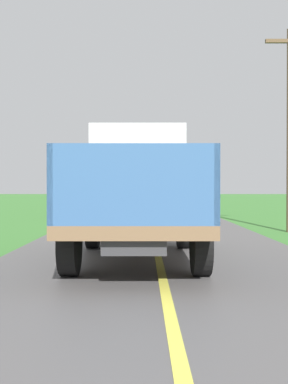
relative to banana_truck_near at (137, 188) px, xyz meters
name	(u,v)px	position (x,y,z in m)	size (l,w,h in m)	color
banana_truck_near	(137,188)	(0.00, 0.00, 0.00)	(2.38, 5.82, 2.80)	#2D2D30
banana_truck_far	(141,187)	(-0.02, 15.73, 0.00)	(2.38, 5.81, 2.80)	#2D2D30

